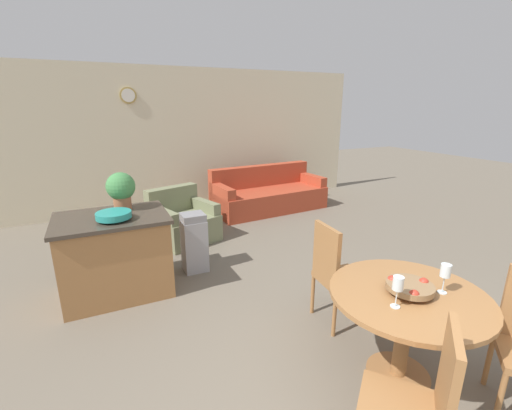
{
  "coord_description": "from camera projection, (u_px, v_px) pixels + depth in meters",
  "views": [
    {
      "loc": [
        -1.47,
        -0.74,
        2.01
      ],
      "look_at": [
        0.11,
        2.59,
        0.92
      ],
      "focal_mm": 24.0,
      "sensor_mm": 36.0,
      "label": 1
    }
  ],
  "objects": [
    {
      "name": "couch",
      "position": [
        268.0,
        195.0,
        6.76
      ],
      "size": [
        2.25,
        1.07,
        0.84
      ],
      "rotation": [
        0.0,
        0.0,
        0.07
      ],
      "color": "#B24228",
      "rests_on": "ground_plane"
    },
    {
      "name": "trash_bin",
      "position": [
        194.0,
        243.0,
        4.23
      ],
      "size": [
        0.29,
        0.27,
        0.74
      ],
      "color": "#9E9EA3",
      "rests_on": "ground_plane"
    },
    {
      "name": "teal_bowl",
      "position": [
        114.0,
        215.0,
        3.44
      ],
      "size": [
        0.34,
        0.34,
        0.09
      ],
      "color": "teal",
      "rests_on": "kitchen_island"
    },
    {
      "name": "fruit_bowl",
      "position": [
        410.0,
        287.0,
        2.41
      ],
      "size": [
        0.32,
        0.32,
        0.1
      ],
      "color": "olive",
      "rests_on": "dining_table"
    },
    {
      "name": "wine_glass_right",
      "position": [
        445.0,
        272.0,
        2.38
      ],
      "size": [
        0.07,
        0.07,
        0.22
      ],
      "color": "silver",
      "rests_on": "dining_table"
    },
    {
      "name": "dining_chair_near_left",
      "position": [
        418.0,
        403.0,
        1.76
      ],
      "size": [
        0.59,
        0.59,
        0.98
      ],
      "rotation": [
        0.0,
        0.0,
        6.99
      ],
      "color": "#9E6B3D",
      "rests_on": "ground_plane"
    },
    {
      "name": "dining_chair_far_side",
      "position": [
        335.0,
        271.0,
        3.15
      ],
      "size": [
        0.45,
        0.45,
        0.98
      ],
      "rotation": [
        0.0,
        0.0,
        4.63
      ],
      "color": "#9E6B3D",
      "rests_on": "ground_plane"
    },
    {
      "name": "wall_back",
      "position": [
        175.0,
        140.0,
        6.67
      ],
      "size": [
        8.0,
        0.09,
        2.7
      ],
      "color": "beige",
      "rests_on": "ground_plane"
    },
    {
      "name": "dining_table",
      "position": [
        406.0,
        313.0,
        2.47
      ],
      "size": [
        1.11,
        1.11,
        0.72
      ],
      "color": "#9E6B3D",
      "rests_on": "ground_plane"
    },
    {
      "name": "potted_plant",
      "position": [
        121.0,
        189.0,
        3.74
      ],
      "size": [
        0.31,
        0.31,
        0.42
      ],
      "color": "#A36642",
      "rests_on": "kitchen_island"
    },
    {
      "name": "kitchen_island",
      "position": [
        116.0,
        255.0,
        3.7
      ],
      "size": [
        1.13,
        0.84,
        0.89
      ],
      "color": "#9E6B3D",
      "rests_on": "ground_plane"
    },
    {
      "name": "wine_glass_left",
      "position": [
        398.0,
        285.0,
        2.21
      ],
      "size": [
        0.07,
        0.07,
        0.22
      ],
      "color": "silver",
      "rests_on": "dining_table"
    },
    {
      "name": "armchair",
      "position": [
        183.0,
        222.0,
        5.25
      ],
      "size": [
        1.05,
        1.05,
        0.78
      ],
      "rotation": [
        0.0,
        0.0,
        0.31
      ],
      "color": "#7A7F5B",
      "rests_on": "ground_plane"
    }
  ]
}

